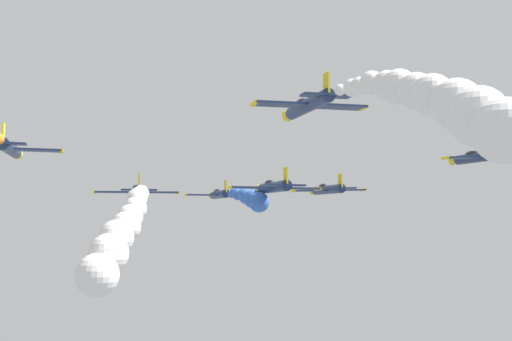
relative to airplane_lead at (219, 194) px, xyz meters
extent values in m
cylinder|color=navy|center=(0.00, -0.18, -0.03)|extent=(1.11, 9.00, 1.11)
cone|color=yellow|center=(0.00, 4.92, -0.03)|extent=(1.05, 1.20, 1.05)
cube|color=navy|center=(0.00, -0.58, -0.13)|extent=(9.20, 1.90, 0.24)
cylinder|color=yellow|center=(-4.60, -0.58, -0.10)|extent=(0.36, 1.40, 0.36)
cylinder|color=yellow|center=(4.60, -0.58, -0.16)|extent=(0.36, 1.40, 0.36)
cube|color=navy|center=(0.00, -4.18, 0.02)|extent=(3.80, 1.20, 0.21)
cube|color=yellow|center=(0.01, -4.28, 0.94)|extent=(0.15, 1.10, 1.60)
ellipsoid|color=black|center=(0.00, 1.62, 0.47)|extent=(0.80, 2.20, 0.71)
sphere|color=blue|center=(0.15, -7.29, -0.16)|extent=(0.96, 0.96, 0.96)
sphere|color=blue|center=(0.09, -9.41, -0.04)|extent=(1.24, 1.24, 1.24)
sphere|color=blue|center=(0.01, -11.53, -0.29)|extent=(1.41, 1.41, 1.41)
sphere|color=blue|center=(0.23, -13.64, -0.39)|extent=(1.47, 1.47, 1.47)
sphere|color=blue|center=(0.01, -15.76, -0.65)|extent=(1.71, 1.71, 1.71)
sphere|color=blue|center=(0.24, -17.88, -0.95)|extent=(2.03, 2.03, 2.03)
sphere|color=blue|center=(0.41, -19.99, -1.35)|extent=(2.18, 2.18, 2.18)
cylinder|color=navy|center=(-11.84, -11.74, -0.05)|extent=(1.10, 9.00, 1.10)
cone|color=yellow|center=(-11.84, -6.64, -0.05)|extent=(1.05, 1.20, 1.05)
cube|color=navy|center=(-11.84, -12.14, -0.15)|extent=(9.20, 1.90, 0.20)
cylinder|color=yellow|center=(-16.44, -12.14, -0.14)|extent=(0.36, 1.40, 0.36)
cylinder|color=yellow|center=(-7.24, -12.14, -0.16)|extent=(0.36, 1.40, 0.36)
cube|color=navy|center=(-11.84, -15.74, 0.00)|extent=(3.80, 1.20, 0.19)
cube|color=yellow|center=(-11.84, -15.84, 0.92)|extent=(0.14, 1.10, 1.60)
ellipsoid|color=black|center=(-11.84, -9.94, 0.45)|extent=(0.80, 2.20, 0.70)
sphere|color=white|center=(-11.94, -19.03, -0.09)|extent=(0.95, 0.95, 0.95)
sphere|color=white|center=(-11.86, -21.32, -0.24)|extent=(1.01, 1.01, 1.01)
sphere|color=white|center=(-12.05, -23.61, -0.60)|extent=(1.34, 1.34, 1.34)
sphere|color=white|center=(-12.49, -25.90, -0.86)|extent=(1.65, 1.65, 1.65)
sphere|color=white|center=(-12.84, -28.19, -1.22)|extent=(1.85, 1.85, 1.85)
sphere|color=white|center=(-13.08, -30.48, -2.06)|extent=(1.97, 1.97, 1.97)
sphere|color=white|center=(-13.60, -32.77, -2.74)|extent=(2.07, 2.07, 2.07)
sphere|color=white|center=(-14.03, -35.06, -3.44)|extent=(2.31, 2.31, 2.31)
sphere|color=white|center=(-14.79, -37.35, -4.15)|extent=(2.55, 2.55, 2.55)
sphere|color=white|center=(-15.35, -39.64, -5.16)|extent=(2.77, 2.77, 2.77)
sphere|color=white|center=(-16.09, -41.93, -6.38)|extent=(2.85, 2.85, 2.85)
cylinder|color=navy|center=(11.92, -10.27, 0.40)|extent=(1.13, 9.00, 1.13)
cone|color=yellow|center=(11.92, -5.17, 0.40)|extent=(1.07, 1.20, 1.07)
cube|color=navy|center=(11.92, -10.67, 0.30)|extent=(9.20, 1.90, 0.39)
cylinder|color=yellow|center=(7.32, -10.67, 0.20)|extent=(0.37, 1.40, 0.37)
cylinder|color=yellow|center=(16.52, -10.67, 0.41)|extent=(0.37, 1.40, 0.37)
cube|color=navy|center=(11.92, -14.27, 0.45)|extent=(3.80, 1.20, 0.27)
cube|color=yellow|center=(11.90, -14.37, 1.37)|extent=(0.18, 1.10, 1.60)
ellipsoid|color=black|center=(11.91, -8.47, 0.90)|extent=(0.82, 2.20, 0.72)
cylinder|color=navy|center=(1.25, -22.69, 0.15)|extent=(1.11, 9.00, 1.11)
cone|color=yellow|center=(1.25, -17.59, 0.15)|extent=(1.05, 1.20, 1.05)
cube|color=navy|center=(1.25, -23.09, 0.05)|extent=(9.20, 1.90, 0.25)
cylinder|color=yellow|center=(-3.35, -23.09, 0.09)|extent=(0.36, 1.40, 0.36)
cylinder|color=yellow|center=(5.85, -23.09, 0.02)|extent=(0.36, 1.40, 0.36)
cube|color=navy|center=(1.25, -26.69, 0.20)|extent=(3.80, 1.20, 0.21)
cube|color=yellow|center=(1.26, -26.79, 1.12)|extent=(0.15, 1.10, 1.60)
ellipsoid|color=black|center=(1.26, -20.89, 0.65)|extent=(0.81, 2.20, 0.71)
cylinder|color=navy|center=(-24.04, -22.94, 3.46)|extent=(1.11, 9.00, 1.11)
cone|color=yellow|center=(-24.04, -17.84, 3.46)|extent=(1.06, 1.20, 1.06)
cube|color=navy|center=(-24.04, -23.34, 3.36)|extent=(9.20, 1.90, 0.28)
cylinder|color=yellow|center=(-19.44, -23.34, 3.31)|extent=(0.36, 1.40, 0.36)
cube|color=navy|center=(-24.04, -26.94, 3.51)|extent=(3.80, 1.20, 0.22)
cube|color=yellow|center=(-24.03, -27.04, 4.42)|extent=(0.16, 1.10, 1.60)
ellipsoid|color=black|center=(-24.04, -21.14, 3.95)|extent=(0.81, 2.20, 0.71)
cylinder|color=navy|center=(24.44, -24.19, 3.63)|extent=(1.13, 9.00, 1.13)
cone|color=yellow|center=(24.44, -19.09, 3.63)|extent=(1.08, 1.20, 1.08)
cube|color=navy|center=(24.44, -24.59, 3.53)|extent=(9.20, 1.90, 0.46)
cylinder|color=yellow|center=(19.84, -24.59, 3.39)|extent=(0.37, 1.40, 0.37)
cube|color=navy|center=(24.44, -28.19, 3.68)|extent=(3.80, 1.20, 0.29)
cube|color=yellow|center=(24.41, -28.29, 4.60)|extent=(0.19, 1.10, 1.60)
ellipsoid|color=black|center=(24.42, -22.39, 4.13)|extent=(0.82, 2.20, 0.72)
cylinder|color=navy|center=(0.21, -36.45, 6.25)|extent=(1.10, 9.00, 1.10)
cone|color=yellow|center=(0.21, -31.35, 6.25)|extent=(1.05, 1.20, 1.05)
cube|color=navy|center=(0.21, -36.85, 6.15)|extent=(9.20, 1.90, 0.21)
cylinder|color=yellow|center=(-4.39, -36.85, 6.14)|extent=(0.36, 1.40, 0.36)
cylinder|color=yellow|center=(4.81, -36.85, 6.17)|extent=(0.36, 1.40, 0.36)
cube|color=navy|center=(0.21, -40.45, 6.30)|extent=(3.80, 1.20, 0.19)
cube|color=yellow|center=(0.21, -40.55, 7.22)|extent=(0.15, 1.10, 1.60)
ellipsoid|color=black|center=(0.21, -34.65, 6.75)|extent=(0.80, 2.20, 0.70)
sphere|color=white|center=(0.20, -43.17, 6.21)|extent=(0.81, 0.81, 0.81)
sphere|color=white|center=(0.36, -44.89, 6.04)|extent=(1.22, 1.22, 1.22)
sphere|color=white|center=(0.15, -46.62, 5.80)|extent=(1.21, 1.21, 1.21)
sphere|color=white|center=(0.18, -48.34, 5.66)|extent=(1.51, 1.51, 1.51)
sphere|color=white|center=(0.40, -50.06, 5.16)|extent=(1.83, 1.83, 1.83)
sphere|color=white|center=(0.24, -51.78, 4.73)|extent=(2.05, 2.05, 2.05)
sphere|color=white|center=(0.35, -53.51, 4.18)|extent=(2.02, 2.02, 2.02)
sphere|color=white|center=(0.29, -55.23, 3.63)|extent=(2.22, 2.22, 2.22)
sphere|color=white|center=(0.59, -56.95, 2.88)|extent=(2.57, 2.57, 2.57)
sphere|color=white|center=(0.60, -58.67, 2.03)|extent=(2.83, 2.83, 2.83)
sphere|color=white|center=(0.70, -60.40, 1.17)|extent=(2.89, 2.89, 2.89)
camera|label=1|loc=(-16.14, -83.14, -2.25)|focal=43.35mm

